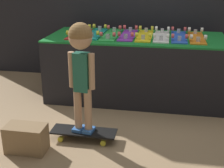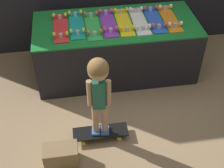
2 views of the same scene
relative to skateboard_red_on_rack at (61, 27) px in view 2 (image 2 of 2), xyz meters
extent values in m
plane|color=#9E7F5B|center=(0.71, -0.63, -0.80)|extent=(16.00, 16.00, 0.00)
cube|color=black|center=(0.71, 0.02, -0.42)|extent=(2.14, 0.93, 0.76)
cube|color=#19752D|center=(0.71, 0.02, -0.03)|extent=(2.14, 0.93, 0.02)
cube|color=red|center=(0.00, 0.00, -0.01)|extent=(0.18, 0.68, 0.01)
cube|color=#B7B7BC|center=(0.00, 0.22, 0.02)|extent=(0.04, 0.04, 0.05)
cylinder|color=yellow|center=(0.08, 0.22, 0.05)|extent=(0.03, 0.05, 0.05)
cylinder|color=yellow|center=(-0.08, 0.22, 0.05)|extent=(0.03, 0.05, 0.05)
cube|color=#B7B7BC|center=(0.00, -0.22, 0.02)|extent=(0.04, 0.04, 0.05)
cylinder|color=yellow|center=(0.08, -0.22, 0.05)|extent=(0.03, 0.05, 0.05)
cylinder|color=yellow|center=(-0.08, -0.22, 0.05)|extent=(0.03, 0.05, 0.05)
cube|color=teal|center=(0.20, 0.04, -0.01)|extent=(0.18, 0.68, 0.01)
cube|color=#B7B7BC|center=(0.20, 0.27, 0.02)|extent=(0.04, 0.04, 0.05)
cylinder|color=yellow|center=(0.28, 0.27, 0.05)|extent=(0.03, 0.05, 0.05)
cylinder|color=yellow|center=(0.13, 0.27, 0.05)|extent=(0.03, 0.05, 0.05)
cube|color=#B7B7BC|center=(0.20, -0.18, 0.02)|extent=(0.04, 0.04, 0.05)
cylinder|color=yellow|center=(0.28, -0.18, 0.05)|extent=(0.03, 0.05, 0.05)
cylinder|color=yellow|center=(0.13, -0.18, 0.05)|extent=(0.03, 0.05, 0.05)
cube|color=green|center=(0.41, -0.01, -0.01)|extent=(0.18, 0.68, 0.01)
cube|color=#B7B7BC|center=(0.41, 0.21, 0.02)|extent=(0.04, 0.04, 0.05)
cylinder|color=#D84C4C|center=(0.48, 0.21, 0.05)|extent=(0.03, 0.05, 0.05)
cylinder|color=#D84C4C|center=(0.33, 0.21, 0.05)|extent=(0.03, 0.05, 0.05)
cube|color=#B7B7BC|center=(0.41, -0.24, 0.02)|extent=(0.04, 0.04, 0.05)
cylinder|color=#D84C4C|center=(0.48, -0.24, 0.05)|extent=(0.03, 0.05, 0.05)
cylinder|color=#D84C4C|center=(0.33, -0.24, 0.05)|extent=(0.03, 0.05, 0.05)
cube|color=purple|center=(0.61, 0.03, -0.01)|extent=(0.18, 0.68, 0.01)
cube|color=#B7B7BC|center=(0.61, 0.25, 0.02)|extent=(0.04, 0.04, 0.05)
cylinder|color=#D84C4C|center=(0.69, 0.25, 0.05)|extent=(0.03, 0.05, 0.05)
cylinder|color=#D84C4C|center=(0.54, 0.25, 0.05)|extent=(0.03, 0.05, 0.05)
cube|color=#B7B7BC|center=(0.61, -0.20, 0.02)|extent=(0.04, 0.04, 0.05)
cylinder|color=#D84C4C|center=(0.69, -0.20, 0.05)|extent=(0.03, 0.05, 0.05)
cylinder|color=#D84C4C|center=(0.54, -0.20, 0.05)|extent=(0.03, 0.05, 0.05)
cube|color=yellow|center=(0.82, 0.02, -0.01)|extent=(0.18, 0.68, 0.01)
cube|color=#B7B7BC|center=(0.82, 0.24, 0.02)|extent=(0.04, 0.04, 0.05)
cylinder|color=yellow|center=(0.89, 0.24, 0.05)|extent=(0.03, 0.05, 0.05)
cylinder|color=yellow|center=(0.74, 0.24, 0.05)|extent=(0.03, 0.05, 0.05)
cube|color=#B7B7BC|center=(0.82, -0.21, 0.02)|extent=(0.04, 0.04, 0.05)
cylinder|color=yellow|center=(0.89, -0.21, 0.05)|extent=(0.03, 0.05, 0.05)
cylinder|color=yellow|center=(0.74, -0.21, 0.05)|extent=(0.03, 0.05, 0.05)
cube|color=white|center=(1.02, 0.02, -0.01)|extent=(0.18, 0.68, 0.01)
cube|color=#B7B7BC|center=(1.02, 0.24, 0.02)|extent=(0.04, 0.04, 0.05)
cylinder|color=white|center=(1.09, 0.24, 0.05)|extent=(0.03, 0.05, 0.05)
cylinder|color=white|center=(0.94, 0.24, 0.05)|extent=(0.03, 0.05, 0.05)
cube|color=#B7B7BC|center=(1.02, -0.21, 0.02)|extent=(0.04, 0.04, 0.05)
cylinder|color=white|center=(1.09, -0.21, 0.05)|extent=(0.03, 0.05, 0.05)
cylinder|color=white|center=(0.94, -0.21, 0.05)|extent=(0.03, 0.05, 0.05)
cube|color=blue|center=(1.22, 0.03, -0.01)|extent=(0.18, 0.68, 0.01)
cube|color=#B7B7BC|center=(1.22, 0.25, 0.02)|extent=(0.04, 0.04, 0.05)
cylinder|color=#D84C4C|center=(1.30, 0.25, 0.05)|extent=(0.03, 0.05, 0.05)
cylinder|color=#D84C4C|center=(1.15, 0.25, 0.05)|extent=(0.03, 0.05, 0.05)
cube|color=#B7B7BC|center=(1.22, -0.20, 0.02)|extent=(0.04, 0.04, 0.05)
cylinder|color=#D84C4C|center=(1.30, -0.20, 0.05)|extent=(0.03, 0.05, 0.05)
cylinder|color=#D84C4C|center=(1.15, -0.20, 0.05)|extent=(0.03, 0.05, 0.05)
cube|color=orange|center=(1.43, 0.02, -0.01)|extent=(0.18, 0.68, 0.01)
cube|color=#B7B7BC|center=(1.43, 0.24, 0.02)|extent=(0.04, 0.04, 0.05)
cylinder|color=white|center=(1.50, 0.24, 0.05)|extent=(0.03, 0.05, 0.05)
cylinder|color=white|center=(1.35, 0.24, 0.05)|extent=(0.03, 0.05, 0.05)
cube|color=#B7B7BC|center=(1.43, -0.21, 0.02)|extent=(0.04, 0.04, 0.05)
cylinder|color=white|center=(1.50, -0.21, 0.05)|extent=(0.03, 0.05, 0.05)
cylinder|color=white|center=(1.35, -0.21, 0.05)|extent=(0.03, 0.05, 0.05)
cube|color=black|center=(0.35, -1.16, -0.72)|extent=(0.63, 0.20, 0.01)
cube|color=#B7B7BC|center=(0.56, -1.16, -0.75)|extent=(0.04, 0.04, 0.05)
cylinder|color=yellow|center=(0.56, -1.08, -0.78)|extent=(0.05, 0.03, 0.05)
cylinder|color=yellow|center=(0.56, -1.25, -0.78)|extent=(0.05, 0.03, 0.05)
cube|color=#B7B7BC|center=(0.14, -1.16, -0.75)|extent=(0.04, 0.04, 0.05)
cylinder|color=yellow|center=(0.14, -1.08, -0.78)|extent=(0.05, 0.03, 0.05)
cylinder|color=yellow|center=(0.14, -1.25, -0.78)|extent=(0.05, 0.03, 0.05)
cube|color=#3870C6|center=(0.40, -1.17, -0.70)|extent=(0.11, 0.14, 0.03)
cylinder|color=tan|center=(0.40, -1.17, -0.47)|extent=(0.07, 0.07, 0.41)
cube|color=#3870C6|center=(0.30, -1.16, -0.70)|extent=(0.11, 0.14, 0.03)
cylinder|color=tan|center=(0.30, -1.16, -0.47)|extent=(0.07, 0.07, 0.41)
cube|color=#236651|center=(0.35, -1.16, -0.12)|extent=(0.15, 0.11, 0.36)
cylinder|color=tan|center=(0.44, -1.18, -0.10)|extent=(0.06, 0.06, 0.33)
cylinder|color=tan|center=(0.25, -1.15, -0.10)|extent=(0.06, 0.06, 0.33)
sphere|color=tan|center=(0.35, -1.16, 0.20)|extent=(0.21, 0.21, 0.21)
sphere|color=olive|center=(0.35, -1.16, 0.23)|extent=(0.21, 0.21, 0.21)
cube|color=#8E704C|center=(-0.11, -1.46, -0.68)|extent=(0.36, 0.20, 0.25)
camera|label=1|loc=(1.09, -3.74, 0.77)|focal=50.00mm
camera|label=2|loc=(0.13, -3.45, 2.10)|focal=50.00mm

